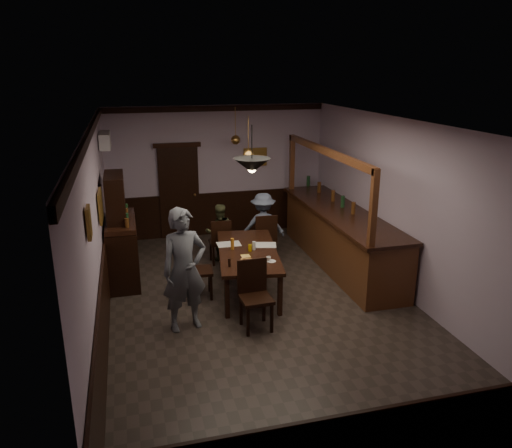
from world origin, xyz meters
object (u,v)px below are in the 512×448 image
object	(u,v)px
chair_far_left	(220,240)
person_seated_left	(219,232)
chair_side	(194,267)
pendant_brass_far	(236,140)
coffee_cup	(269,259)
dining_table	(248,253)
person_standing	(184,270)
chair_far_right	(265,236)
sideboard	(121,239)
soda_can	(250,248)
pendant_brass_mid	(248,156)
pendant_iron	(252,166)
bar_counter	(340,236)
chair_near	(254,291)
person_seated_right	(263,226)

from	to	relation	value
chair_far_left	person_seated_left	size ratio (longest dim) A/B	0.80
chair_side	pendant_brass_far	distance (m)	3.45
coffee_cup	dining_table	bearing A→B (deg)	116.98
chair_far_left	coffee_cup	xyz separation A→B (m)	(0.44, -1.94, 0.29)
dining_table	person_standing	distance (m)	1.65
dining_table	chair_far_left	size ratio (longest dim) A/B	2.49
chair_far_right	chair_side	distance (m)	2.03
coffee_cup	sideboard	bearing A→B (deg)	153.93
dining_table	person_seated_left	bearing A→B (deg)	97.50
person_seated_left	person_standing	bearing A→B (deg)	66.75
soda_can	pendant_brass_mid	xyz separation A→B (m)	(0.15, 0.68, 1.49)
sideboard	pendant_iron	bearing A→B (deg)	-41.78
coffee_cup	pendant_iron	xyz separation A→B (m)	(-0.32, -0.18, 1.60)
bar_counter	pendant_brass_far	xyz separation A→B (m)	(-1.69, 1.89, 1.70)
pendant_iron	chair_side	bearing A→B (deg)	138.85
soda_can	pendant_brass_far	distance (m)	3.07
person_seated_left	sideboard	size ratio (longest dim) A/B	0.58
person_seated_left	pendant_brass_far	xyz separation A→B (m)	(0.58, 1.01, 1.71)
dining_table	pendant_brass_far	distance (m)	3.09
dining_table	person_seated_left	distance (m)	1.62
sideboard	chair_far_left	bearing A→B (deg)	9.34
chair_near	sideboard	size ratio (longest dim) A/B	0.53
chair_side	person_seated_left	bearing A→B (deg)	-19.40
pendant_brass_mid	chair_far_right	bearing A→B (deg)	49.78
chair_far_right	person_seated_left	size ratio (longest dim) A/B	0.87
sideboard	person_standing	bearing A→B (deg)	-66.40
person_standing	soda_can	distance (m)	1.62
sideboard	person_seated_right	bearing A→B (deg)	9.09
bar_counter	pendant_iron	xyz separation A→B (m)	(-2.18, -1.51, 1.80)
chair_far_right	person_seated_right	xyz separation A→B (m)	(0.03, 0.28, 0.13)
soda_can	sideboard	bearing A→B (deg)	153.62
soda_can	bar_counter	xyz separation A→B (m)	(2.04, 0.78, -0.21)
person_seated_left	bar_counter	world-z (taller)	bar_counter
chair_far_left	pendant_iron	bearing A→B (deg)	93.03
chair_far_left	coffee_cup	distance (m)	2.01
dining_table	coffee_cup	world-z (taller)	coffee_cup
chair_near	pendant_iron	xyz separation A→B (m)	(0.10, 0.51, 1.82)
sideboard	bar_counter	bearing A→B (deg)	-4.03
chair_far_right	pendant_brass_mid	world-z (taller)	pendant_brass_mid
chair_far_left	coffee_cup	world-z (taller)	chair_far_left
chair_side	chair_near	bearing A→B (deg)	-144.42
person_seated_left	person_seated_right	xyz separation A→B (m)	(0.89, -0.14, 0.10)
chair_near	dining_table	bearing A→B (deg)	77.63
chair_near	pendant_brass_far	world-z (taller)	pendant_brass_far
chair_far_right	pendant_brass_far	size ratio (longest dim) A/B	1.25
chair_near	soda_can	xyz separation A→B (m)	(0.24, 1.24, 0.23)
person_standing	person_seated_left	size ratio (longest dim) A/B	1.61
pendant_iron	person_seated_left	bearing A→B (deg)	92.16
person_seated_right	bar_counter	bearing A→B (deg)	161.06
dining_table	person_seated_right	distance (m)	1.61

